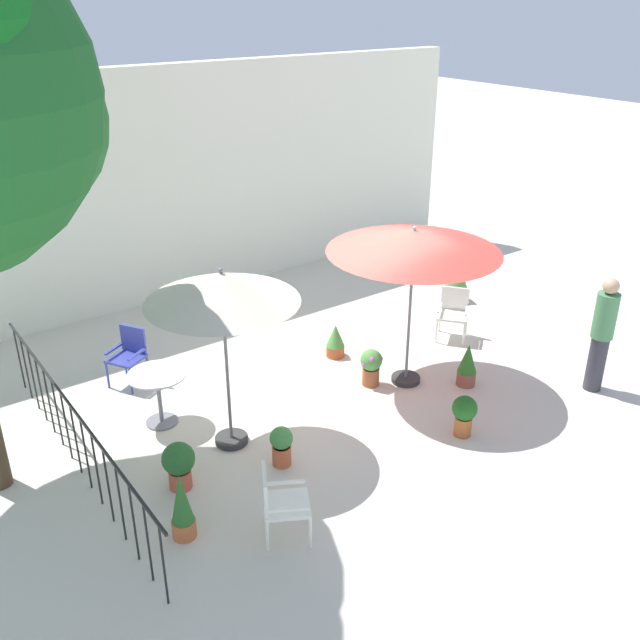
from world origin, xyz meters
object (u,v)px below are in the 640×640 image
Objects in this scene: potted_plant_2 at (335,341)px; potted_plant_7 at (255,304)px; cafe_table_0 at (158,389)px; potted_plant_1 at (182,507)px; potted_plant_8 at (467,365)px; patio_chair_1 at (129,352)px; standing_person at (602,333)px; patio_umbrella_0 at (414,242)px; patio_umbrella_1 at (222,289)px; patio_chair_0 at (453,310)px; potted_plant_4 at (281,445)px; potted_plant_5 at (371,365)px; potted_plant_6 at (457,278)px; patio_chair_2 at (279,500)px; potted_plant_0 at (464,413)px; potted_plant_3 at (179,463)px.

potted_plant_2 is 1.97m from potted_plant_7.
cafe_table_0 is 3.48m from potted_plant_7.
potted_plant_2 is at bearing 31.45° from potted_plant_1.
patio_chair_1 is at bearing 143.21° from potted_plant_8.
potted_plant_2 is 0.82× the size of potted_plant_8.
standing_person is (2.52, -3.10, 0.65)m from potted_plant_2.
cafe_table_0 is at bearing -177.35° from potted_plant_2.
patio_umbrella_0 reaches higher than patio_umbrella_1.
patio_chair_0 is 1.59× the size of potted_plant_4.
potted_plant_6 is (3.37, 1.51, 0.12)m from potted_plant_5.
potted_plant_2 is (3.02, -1.16, -0.24)m from patio_chair_1.
potted_plant_6 is 3.23m from potted_plant_8.
potted_plant_0 is (3.05, 0.17, -0.15)m from patio_chair_2.
potted_plant_3 is at bearing -100.45° from patio_chair_1.
patio_umbrella_1 is 4.16m from potted_plant_8.
patio_chair_2 is 1.30m from potted_plant_4.
patio_chair_2 is 1.58× the size of potted_plant_4.
patio_umbrella_0 reaches higher than patio_chair_1.
potted_plant_6 reaches higher than potted_plant_4.
potted_plant_4 is (1.24, -0.34, -0.05)m from potted_plant_3.
patio_chair_2 is at bearing -176.78° from potted_plant_0.
potted_plant_2 is 3.86m from potted_plant_3.
potted_plant_1 is 1.35× the size of potted_plant_3.
patio_chair_2 is 1.48× the size of potted_plant_7.
patio_umbrella_0 is 2.46m from potted_plant_0.
potted_plant_3 is 4.73m from potted_plant_7.
patio_umbrella_1 is 4.23× the size of potted_plant_5.
patio_chair_0 is 2.57m from standing_person.
cafe_table_0 is (-0.56, 0.97, -1.66)m from patio_umbrella_1.
cafe_table_0 is at bearing 74.45° from potted_plant_3.
potted_plant_3 is 0.74× the size of potted_plant_6.
patio_chair_0 reaches higher than potted_plant_1.
potted_plant_3 is at bearing 164.79° from potted_plant_4.
cafe_table_0 is 1.18× the size of potted_plant_8.
patio_chair_0 is 1.39× the size of potted_plant_3.
potted_plant_1 is 1.48× the size of potted_plant_2.
cafe_table_0 is 4.55m from potted_plant_8.
potted_plant_8 is (3.63, -0.78, -1.87)m from patio_umbrella_1.
potted_plant_8 reaches higher than potted_plant_3.
cafe_table_0 is at bearing -143.04° from potted_plant_7.
patio_chair_0 reaches higher than potted_plant_6.
potted_plant_2 is at bearing 24.00° from potted_plant_3.
potted_plant_0 is (3.07, -3.96, -0.17)m from patio_chair_1.
potted_plant_1 is at bearing -103.42° from patio_chair_1.
patio_chair_2 reaches higher than potted_plant_2.
potted_plant_7 is (3.17, 3.51, -0.03)m from potted_plant_3.
potted_plant_3 is (-0.50, -2.73, -0.17)m from patio_chair_1.
potted_plant_5 is (2.46, 0.07, -1.88)m from patio_umbrella_1.
potted_plant_1 reaches higher than potted_plant_8.
standing_person is (6.39, -0.73, 0.53)m from potted_plant_1.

